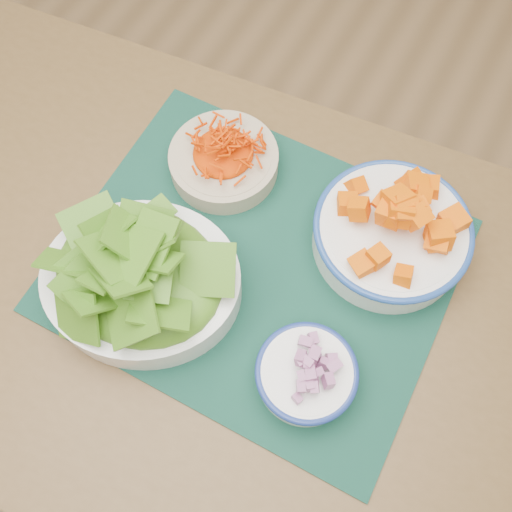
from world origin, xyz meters
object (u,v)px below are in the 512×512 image
(carrot_bowl, at_px, (224,158))
(lettuce_bowl, at_px, (139,274))
(squash_bowl, at_px, (394,228))
(table, at_px, (190,299))
(placemat, at_px, (256,265))
(onion_bowl, at_px, (306,373))

(carrot_bowl, xyz_separation_m, lettuce_bowl, (0.00, -0.24, 0.04))
(carrot_bowl, bearing_deg, squash_bowl, 0.00)
(table, relative_size, squash_bowl, 4.35)
(placemat, bearing_deg, squash_bowl, 37.15)
(placemat, xyz_separation_m, squash_bowl, (0.16, 0.13, 0.06))
(table, bearing_deg, lettuce_bowl, -130.85)
(carrot_bowl, height_order, lettuce_bowl, lettuce_bowl)
(carrot_bowl, bearing_deg, placemat, -44.66)
(squash_bowl, bearing_deg, lettuce_bowl, -139.57)
(squash_bowl, bearing_deg, placemat, -141.93)
(table, bearing_deg, squash_bowl, 32.37)
(placemat, relative_size, squash_bowl, 2.02)
(carrot_bowl, xyz_separation_m, onion_bowl, (0.27, -0.25, 0.00))
(placemat, height_order, lettuce_bowl, lettuce_bowl)
(table, xyz_separation_m, squash_bowl, (0.25, 0.19, 0.17))
(onion_bowl, bearing_deg, squash_bowl, 85.88)
(squash_bowl, bearing_deg, carrot_bowl, -180.00)
(carrot_bowl, distance_m, onion_bowl, 0.36)
(placemat, height_order, onion_bowl, onion_bowl)
(squash_bowl, relative_size, onion_bowl, 1.96)
(lettuce_bowl, relative_size, onion_bowl, 2.47)
(placemat, bearing_deg, carrot_bowl, 134.43)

